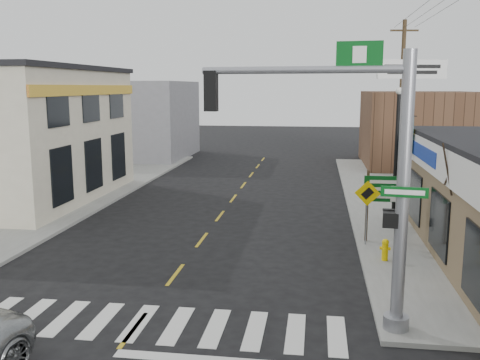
# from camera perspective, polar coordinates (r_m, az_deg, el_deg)

# --- Properties ---
(ground) EXTENTS (140.00, 140.00, 0.00)m
(ground) POSITION_cam_1_polar(r_m,az_deg,el_deg) (14.05, -11.30, -15.40)
(ground) COLOR black
(ground) RESTS_ON ground
(sidewalk_right) EXTENTS (6.00, 38.00, 0.13)m
(sidewalk_right) POSITION_cam_1_polar(r_m,az_deg,el_deg) (26.03, 18.20, -3.68)
(sidewalk_right) COLOR gray
(sidewalk_right) RESTS_ON ground
(sidewalk_left) EXTENTS (6.00, 38.00, 0.13)m
(sidewalk_left) POSITION_cam_1_polar(r_m,az_deg,el_deg) (28.91, -19.63, -2.43)
(sidewalk_left) COLOR gray
(sidewalk_left) RESTS_ON ground
(center_line) EXTENTS (0.12, 56.00, 0.01)m
(center_line) POSITION_cam_1_polar(r_m,az_deg,el_deg) (21.26, -4.10, -6.38)
(center_line) COLOR gold
(center_line) RESTS_ON ground
(crosswalk) EXTENTS (11.00, 2.20, 0.01)m
(crosswalk) POSITION_cam_1_polar(r_m,az_deg,el_deg) (14.39, -10.75, -14.73)
(crosswalk) COLOR silver
(crosswalk) RESTS_ON ground
(bldg_distant_right) EXTENTS (8.00, 10.00, 5.60)m
(bldg_distant_right) POSITION_cam_1_polar(r_m,az_deg,el_deg) (42.73, 18.51, 5.17)
(bldg_distant_right) COLOR brown
(bldg_distant_right) RESTS_ON ground
(bldg_distant_left) EXTENTS (9.00, 10.00, 6.40)m
(bldg_distant_left) POSITION_cam_1_polar(r_m,az_deg,el_deg) (46.64, -11.16, 6.34)
(bldg_distant_left) COLOR slate
(bldg_distant_left) RESTS_ON ground
(traffic_signal_pole) EXTENTS (5.42, 0.40, 6.87)m
(traffic_signal_pole) POSITION_cam_1_polar(r_m,az_deg,el_deg) (12.84, 13.53, 1.80)
(traffic_signal_pole) COLOR gray
(traffic_signal_pole) RESTS_ON sidewalk_right
(guide_sign) EXTENTS (1.57, 0.13, 2.74)m
(guide_sign) POSITION_cam_1_polar(r_m,az_deg,el_deg) (20.81, 15.19, -1.67)
(guide_sign) COLOR #473621
(guide_sign) RESTS_ON sidewalk_right
(fire_hydrant) EXTENTS (0.24, 0.24, 0.75)m
(fire_hydrant) POSITION_cam_1_polar(r_m,az_deg,el_deg) (18.94, 15.22, -7.08)
(fire_hydrant) COLOR #EDC602
(fire_hydrant) RESTS_ON sidewalk_right
(ped_crossing_sign) EXTENTS (0.95, 0.07, 2.43)m
(ped_crossing_sign) POSITION_cam_1_polar(r_m,az_deg,el_deg) (20.29, 13.41, -2.14)
(ped_crossing_sign) COLOR gray
(ped_crossing_sign) RESTS_ON sidewalk_right
(lamp_post) EXTENTS (0.75, 0.59, 5.81)m
(lamp_post) POSITION_cam_1_polar(r_m,az_deg,el_deg) (23.32, 16.50, 3.45)
(lamp_post) COLOR black
(lamp_post) RESTS_ON sidewalk_right
(dance_center_sign) EXTENTS (3.52, 0.22, 7.49)m
(dance_center_sign) POSITION_cam_1_polar(r_m,az_deg,el_deg) (28.35, 17.77, 8.93)
(dance_center_sign) COLOR gray
(dance_center_sign) RESTS_ON sidewalk_right
(bare_tree) EXTENTS (2.39, 2.39, 4.78)m
(bare_tree) POSITION_cam_1_polar(r_m,az_deg,el_deg) (17.63, 23.27, 2.37)
(bare_tree) COLOR black
(bare_tree) RESTS_ON sidewalk_right
(shrub_back) EXTENTS (1.18, 1.18, 0.89)m
(shrub_back) POSITION_cam_1_polar(r_m,az_deg,el_deg) (19.66, 23.28, -6.82)
(shrub_back) COLOR black
(shrub_back) RESTS_ON sidewalk_right
(utility_pole_far) EXTENTS (1.71, 0.26, 9.84)m
(utility_pole_far) POSITION_cam_1_polar(r_m,az_deg,el_deg) (34.91, 16.79, 8.21)
(utility_pole_far) COLOR #482C1D
(utility_pole_far) RESTS_ON sidewalk_right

